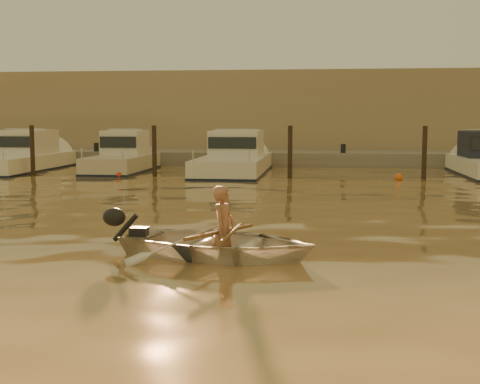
# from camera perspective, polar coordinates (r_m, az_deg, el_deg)

# --- Properties ---
(ground_plane) EXTENTS (160.00, 160.00, 0.00)m
(ground_plane) POSITION_cam_1_polar(r_m,az_deg,el_deg) (11.97, 2.08, -4.72)
(ground_plane) COLOR olive
(ground_plane) RESTS_ON ground
(dinghy) EXTENTS (3.75, 3.05, 0.68)m
(dinghy) POSITION_cam_1_polar(r_m,az_deg,el_deg) (11.12, -1.88, -4.41)
(dinghy) COLOR silver
(dinghy) RESTS_ON ground_plane
(person) EXTENTS (0.47, 0.61, 1.49)m
(person) POSITION_cam_1_polar(r_m,az_deg,el_deg) (11.05, -1.40, -3.31)
(person) COLOR #A06B50
(person) RESTS_ON dinghy
(outboard_motor) EXTENTS (0.97, 0.59, 0.70)m
(outboard_motor) POSITION_cam_1_polar(r_m,az_deg,el_deg) (11.74, -8.70, -3.61)
(outboard_motor) COLOR black
(outboard_motor) RESTS_ON dinghy
(oar_port) EXTENTS (0.10, 2.10, 0.13)m
(oar_port) POSITION_cam_1_polar(r_m,az_deg,el_deg) (11.00, -0.68, -3.48)
(oar_port) COLOR brown
(oar_port) RESTS_ON dinghy
(oar_starboard) EXTENTS (0.88, 1.96, 0.13)m
(oar_starboard) POSITION_cam_1_polar(r_m,az_deg,el_deg) (11.07, -1.65, -3.42)
(oar_starboard) COLOR brown
(oar_starboard) RESTS_ON dinghy
(moored_boat_0) EXTENTS (2.55, 8.00, 1.75)m
(moored_boat_0) POSITION_cam_1_polar(r_m,az_deg,el_deg) (30.70, -18.38, 2.91)
(moored_boat_0) COLOR white
(moored_boat_0) RESTS_ON ground_plane
(moored_boat_1) EXTENTS (2.05, 6.16, 1.75)m
(moored_boat_1) POSITION_cam_1_polar(r_m,az_deg,el_deg) (29.02, -10.05, 2.96)
(moored_boat_1) COLOR beige
(moored_boat_1) RESTS_ON ground_plane
(moored_boat_2) EXTENTS (2.60, 8.59, 1.75)m
(moored_boat_2) POSITION_cam_1_polar(r_m,az_deg,el_deg) (27.99, -0.48, 2.93)
(moored_boat_2) COLOR white
(moored_boat_2) RESTS_ON ground_plane
(piling_0) EXTENTS (0.18, 0.18, 2.20)m
(piling_0) POSITION_cam_1_polar(r_m,az_deg,el_deg) (28.01, -17.29, 3.21)
(piling_0) COLOR #2D2319
(piling_0) RESTS_ON ground_plane
(piling_1) EXTENTS (0.18, 0.18, 2.20)m
(piling_1) POSITION_cam_1_polar(r_m,az_deg,el_deg) (26.36, -7.32, 3.27)
(piling_1) COLOR #2D2319
(piling_1) RESTS_ON ground_plane
(piling_2) EXTENTS (0.18, 0.18, 2.20)m
(piling_2) POSITION_cam_1_polar(r_m,az_deg,el_deg) (25.57, 4.29, 3.21)
(piling_2) COLOR #2D2319
(piling_2) RESTS_ON ground_plane
(piling_3) EXTENTS (0.18, 0.18, 2.20)m
(piling_3) POSITION_cam_1_polar(r_m,az_deg,el_deg) (25.83, 15.45, 3.03)
(piling_3) COLOR #2D2319
(piling_3) RESTS_ON ground_plane
(fender_b) EXTENTS (0.30, 0.30, 0.30)m
(fender_b) POSITION_cam_1_polar(r_m,az_deg,el_deg) (26.40, -10.22, 1.48)
(fender_b) COLOR red
(fender_b) RESTS_ON ground_plane
(fender_c) EXTENTS (0.30, 0.30, 0.30)m
(fender_c) POSITION_cam_1_polar(r_m,az_deg,el_deg) (24.90, 1.28, 1.29)
(fender_c) COLOR white
(fender_c) RESTS_ON ground_plane
(fender_d) EXTENTS (0.30, 0.30, 0.30)m
(fender_d) POSITION_cam_1_polar(r_m,az_deg,el_deg) (25.38, 13.39, 1.22)
(fender_d) COLOR #D96019
(fender_d) RESTS_ON ground_plane
(quay) EXTENTS (52.00, 4.00, 1.00)m
(quay) POSITION_cam_1_polar(r_m,az_deg,el_deg) (33.29, 5.25, 2.63)
(quay) COLOR gray
(quay) RESTS_ON ground_plane
(waterfront_building) EXTENTS (46.00, 7.00, 4.80)m
(waterfront_building) POSITION_cam_1_polar(r_m,az_deg,el_deg) (38.72, 5.53, 6.48)
(waterfront_building) COLOR #9E8466
(waterfront_building) RESTS_ON quay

